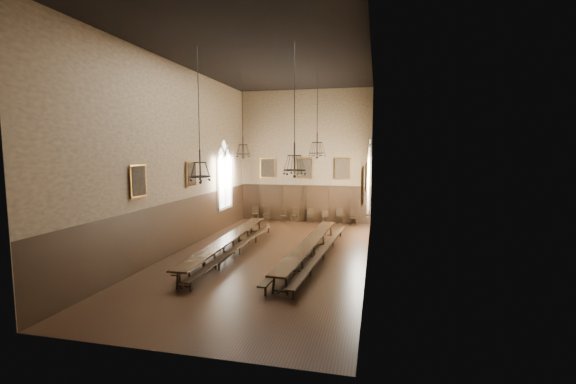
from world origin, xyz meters
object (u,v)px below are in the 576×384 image
(chair_2, at_px, (283,218))
(chair_6, at_px, (340,220))
(chair_5, at_px, (325,220))
(chandelier_front_right, at_px, (294,162))
(bench_right_inner, at_px, (300,251))
(table_left, at_px, (229,246))
(chandelier_front_left, at_px, (200,168))
(chair_3, at_px, (295,218))
(bench_right_outer, at_px, (323,253))
(chair_1, at_px, (267,217))
(bench_left_outer, at_px, (220,246))
(chair_4, at_px, (310,219))
(chandelier_back_left, at_px, (243,148))
(table_right, at_px, (309,250))
(bench_left_inner, at_px, (240,248))
(chair_7, at_px, (353,220))
(chair_0, at_px, (255,216))

(chair_2, distance_m, chair_6, 3.90)
(chair_5, bearing_deg, chandelier_front_right, -107.28)
(bench_right_inner, bearing_deg, table_left, -177.04)
(table_left, height_order, chandelier_front_left, chandelier_front_left)
(table_left, distance_m, chair_6, 9.87)
(chair_3, relative_size, chair_6, 1.00)
(chair_2, distance_m, chandelier_front_right, 11.96)
(bench_right_inner, bearing_deg, chair_5, 89.77)
(chair_2, relative_size, chair_5, 0.98)
(bench_right_outer, distance_m, chair_1, 10.14)
(chair_2, height_order, chandelier_front_left, chandelier_front_left)
(table_left, xyz_separation_m, bench_right_outer, (4.49, 0.10, -0.11))
(table_left, relative_size, bench_right_inner, 1.00)
(bench_left_outer, height_order, chandelier_front_left, chandelier_front_left)
(chair_2, height_order, chair_4, chair_4)
(chair_6, relative_size, chandelier_back_left, 0.23)
(table_right, relative_size, chandelier_front_left, 1.91)
(bench_left_inner, relative_size, chair_1, 11.03)
(bench_left_inner, xyz_separation_m, chandelier_front_left, (-0.83, -2.27, 3.87))
(chandelier_front_right, bearing_deg, chair_6, 85.71)
(bench_right_outer, bearing_deg, chair_6, 90.52)
(table_right, xyz_separation_m, chandelier_front_left, (-4.14, -2.37, 3.78))
(chandelier_back_left, relative_size, chandelier_front_left, 0.83)
(chair_4, bearing_deg, bench_left_outer, -123.16)
(bench_left_outer, distance_m, chair_5, 9.35)
(bench_left_inner, distance_m, chandelier_front_left, 4.56)
(chair_4, bearing_deg, chair_3, 163.98)
(chair_7, height_order, chandelier_front_right, chandelier_front_right)
(bench_left_inner, distance_m, chair_4, 8.97)
(chair_0, distance_m, chandelier_back_left, 7.99)
(chair_7, bearing_deg, chair_5, 173.64)
(chair_0, distance_m, chair_2, 2.04)
(table_left, bearing_deg, chandelier_front_right, -29.13)
(chandelier_front_left, bearing_deg, chair_1, 92.05)
(table_right, bearing_deg, chair_0, 121.68)
(chair_3, bearing_deg, chair_1, -173.50)
(bench_right_outer, height_order, chair_1, chair_1)
(bench_left_inner, height_order, chair_4, chair_4)
(chair_0, height_order, chandelier_front_right, chandelier_front_right)
(chair_6, relative_size, chandelier_front_right, 0.20)
(bench_right_outer, distance_m, chair_2, 9.54)
(bench_right_outer, height_order, chandelier_back_left, chandelier_back_left)
(bench_right_inner, height_order, chandelier_front_left, chandelier_front_left)
(chair_2, distance_m, chair_3, 0.79)
(bench_left_inner, distance_m, chair_5, 9.23)
(chair_2, distance_m, chandelier_back_left, 7.88)
(bench_left_inner, distance_m, chair_6, 9.61)
(table_left, distance_m, chair_3, 8.95)
(chair_3, height_order, chair_6, chair_3)
(bench_left_inner, xyz_separation_m, chair_7, (4.75, 8.77, -0.02))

